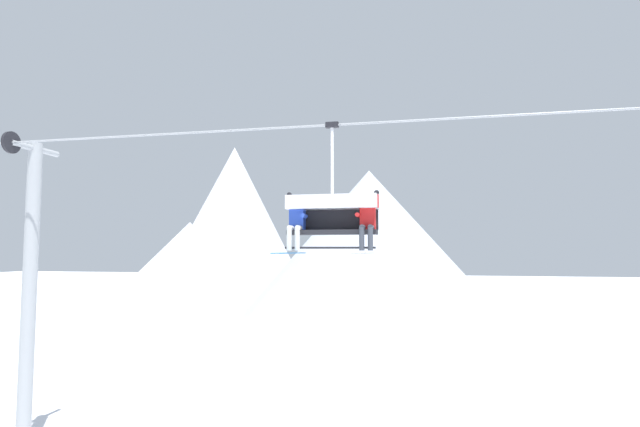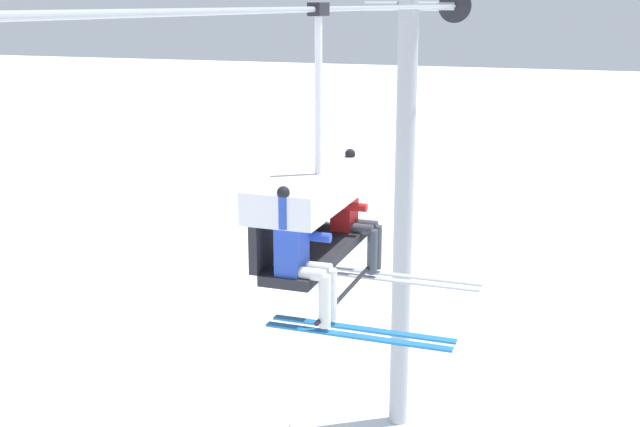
# 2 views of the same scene
# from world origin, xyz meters

# --- Properties ---
(mountain_peak_west) EXTENTS (17.50, 17.50, 9.03)m
(mountain_peak_west) POSITION_xyz_m (-26.87, 49.00, 4.51)
(mountain_peak_west) COLOR white
(mountain_peak_west) RESTS_ON ground_plane
(mountain_peak_central) EXTENTS (17.31, 17.31, 17.01)m
(mountain_peak_central) POSITION_xyz_m (-17.60, 41.28, 8.50)
(mountain_peak_central) COLOR white
(mountain_peak_central) RESTS_ON ground_plane
(mountain_peak_east) EXTENTS (21.70, 21.70, 12.30)m
(mountain_peak_east) POSITION_xyz_m (-1.24, 31.91, 6.15)
(mountain_peak_east) COLOR silver
(mountain_peak_east) RESTS_ON ground_plane
(lift_tower_near) EXTENTS (0.36, 1.88, 8.29)m
(lift_tower_near) POSITION_xyz_m (-6.51, -0.02, 4.31)
(lift_tower_near) COLOR #9EA3A8
(lift_tower_near) RESTS_ON ground_plane
(lift_cable) EXTENTS (17.25, 0.05, 0.05)m
(lift_cable) POSITION_xyz_m (1.11, -0.80, 8.01)
(lift_cable) COLOR #9EA3A8
(chairlift_chair) EXTENTS (1.96, 0.74, 2.75)m
(chairlift_chair) POSITION_xyz_m (1.76, -0.73, 6.19)
(chairlift_chair) COLOR #232328
(skier_blue) EXTENTS (0.48, 1.70, 1.34)m
(skier_blue) POSITION_xyz_m (0.99, -0.94, 5.91)
(skier_blue) COLOR #2847B7
(skier_red) EXTENTS (0.48, 1.70, 1.34)m
(skier_red) POSITION_xyz_m (2.53, -0.94, 5.91)
(skier_red) COLOR red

